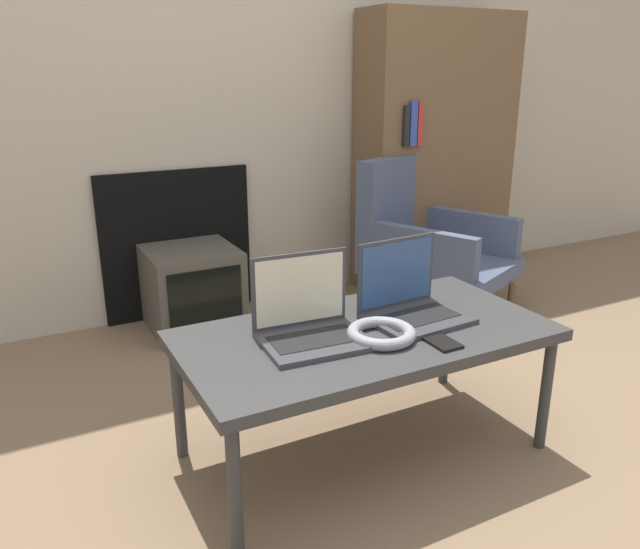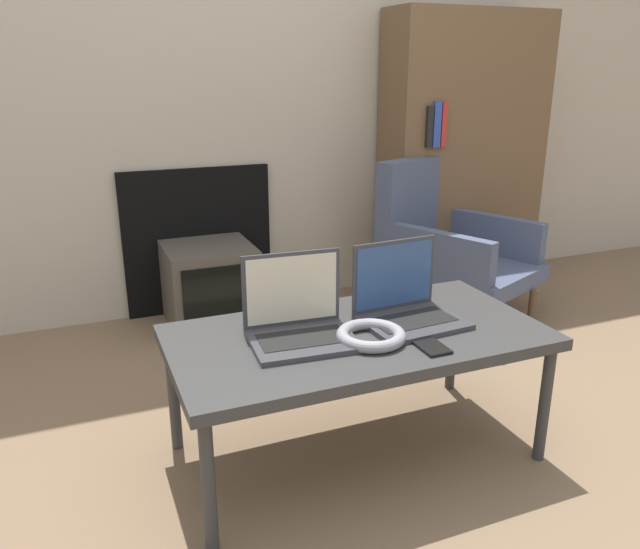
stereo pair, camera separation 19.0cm
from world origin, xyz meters
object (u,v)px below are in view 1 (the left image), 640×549
(laptop_left, at_px, (309,321))
(headphones, at_px, (381,333))
(phone, at_px, (439,341))
(tv, at_px, (193,289))
(armchair, at_px, (423,237))
(laptop_right, at_px, (409,301))

(laptop_left, height_order, headphones, laptop_left)
(phone, xyz_separation_m, tv, (-0.33, 1.42, -0.23))
(tv, relative_size, armchair, 0.50)
(laptop_left, height_order, laptop_right, same)
(laptop_right, xyz_separation_m, headphones, (-0.17, -0.10, -0.04))
(laptop_right, bearing_deg, armchair, 47.08)
(headphones, relative_size, armchair, 0.25)
(laptop_left, distance_m, armchair, 1.48)
(phone, bearing_deg, tv, 103.03)
(laptop_right, bearing_deg, headphones, -152.92)
(laptop_left, distance_m, tv, 1.25)
(laptop_right, relative_size, tv, 0.77)
(laptop_right, xyz_separation_m, phone, (-0.04, -0.20, -0.05))
(laptop_right, relative_size, headphones, 1.56)
(laptop_right, distance_m, headphones, 0.20)
(headphones, distance_m, phone, 0.17)
(armchair, bearing_deg, laptop_left, -163.39)
(laptop_right, xyz_separation_m, tv, (-0.36, 1.21, -0.28))
(laptop_right, height_order, headphones, laptop_right)
(laptop_right, height_order, tv, laptop_right)
(armchair, bearing_deg, tv, 143.26)
(laptop_left, xyz_separation_m, laptop_right, (0.36, 0.00, 0.00))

